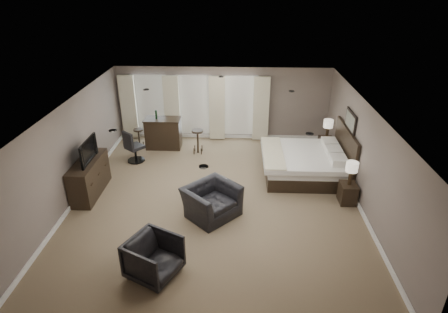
{
  "coord_description": "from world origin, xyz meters",
  "views": [
    {
      "loc": [
        0.57,
        -8.49,
        5.48
      ],
      "look_at": [
        0.2,
        0.4,
        1.1
      ],
      "focal_mm": 30.0,
      "sensor_mm": 36.0,
      "label": 1
    }
  ],
  "objects_px": {
    "nightstand_near": "(348,193)",
    "bar_stool_left": "(139,138)",
    "armchair_far": "(154,256)",
    "desk_chair": "(135,146)",
    "armchair_near": "(211,196)",
    "dresser": "(89,177)",
    "bed": "(307,152)",
    "bar_stool_right": "(198,141)",
    "lamp_near": "(351,173)",
    "tv": "(86,159)",
    "bar_counter": "(163,133)",
    "lamp_far": "(328,129)",
    "nightstand_far": "(325,146)"
  },
  "relations": [
    {
      "from": "nightstand_near",
      "to": "desk_chair",
      "type": "bearing_deg",
      "value": 160.8
    },
    {
      "from": "dresser",
      "to": "armchair_near",
      "type": "height_order",
      "value": "armchair_near"
    },
    {
      "from": "armchair_near",
      "to": "bar_counter",
      "type": "xyz_separation_m",
      "value": [
        -1.94,
        3.97,
        -0.0
      ]
    },
    {
      "from": "tv",
      "to": "armchair_far",
      "type": "height_order",
      "value": "tv"
    },
    {
      "from": "nightstand_near",
      "to": "bar_stool_left",
      "type": "relative_size",
      "value": 0.79
    },
    {
      "from": "bar_counter",
      "to": "desk_chair",
      "type": "height_order",
      "value": "bar_counter"
    },
    {
      "from": "bar_stool_right",
      "to": "lamp_near",
      "type": "bearing_deg",
      "value": -34.01
    },
    {
      "from": "desk_chair",
      "to": "armchair_near",
      "type": "bearing_deg",
      "value": 171.77
    },
    {
      "from": "tv",
      "to": "bar_counter",
      "type": "xyz_separation_m",
      "value": [
        1.45,
        3.08,
        -0.52
      ]
    },
    {
      "from": "tv",
      "to": "dresser",
      "type": "bearing_deg",
      "value": 0.0
    },
    {
      "from": "dresser",
      "to": "armchair_far",
      "type": "distance_m",
      "value": 3.86
    },
    {
      "from": "bed",
      "to": "bar_stool_left",
      "type": "relative_size",
      "value": 3.4
    },
    {
      "from": "nightstand_near",
      "to": "lamp_near",
      "type": "xyz_separation_m",
      "value": [
        0.0,
        0.0,
        0.59
      ]
    },
    {
      "from": "armchair_near",
      "to": "bar_stool_left",
      "type": "relative_size",
      "value": 1.77
    },
    {
      "from": "armchair_far",
      "to": "dresser",
      "type": "bearing_deg",
      "value": 65.27
    },
    {
      "from": "dresser",
      "to": "bed",
      "type": "bearing_deg",
      "value": 11.97
    },
    {
      "from": "nightstand_near",
      "to": "bar_counter",
      "type": "relative_size",
      "value": 0.44
    },
    {
      "from": "bed",
      "to": "desk_chair",
      "type": "bearing_deg",
      "value": 172.42
    },
    {
      "from": "nightstand_near",
      "to": "desk_chair",
      "type": "xyz_separation_m",
      "value": [
        -6.19,
        2.15,
        0.26
      ]
    },
    {
      "from": "desk_chair",
      "to": "tv",
      "type": "bearing_deg",
      "value": 108.83
    },
    {
      "from": "armchair_far",
      "to": "desk_chair",
      "type": "relative_size",
      "value": 0.88
    },
    {
      "from": "armchair_near",
      "to": "dresser",
      "type": "bearing_deg",
      "value": 119.54
    },
    {
      "from": "bar_counter",
      "to": "dresser",
      "type": "bearing_deg",
      "value": -115.18
    },
    {
      "from": "armchair_near",
      "to": "bar_stool_left",
      "type": "xyz_separation_m",
      "value": [
        -2.79,
        3.92,
        -0.19
      ]
    },
    {
      "from": "nightstand_far",
      "to": "desk_chair",
      "type": "bearing_deg",
      "value": -173.13
    },
    {
      "from": "armchair_far",
      "to": "nightstand_near",
      "type": "bearing_deg",
      "value": -30.89
    },
    {
      "from": "bed",
      "to": "nightstand_near",
      "type": "height_order",
      "value": "bed"
    },
    {
      "from": "desk_chair",
      "to": "lamp_far",
      "type": "bearing_deg",
      "value": -134.04
    },
    {
      "from": "bed",
      "to": "nightstand_near",
      "type": "relative_size",
      "value": 4.32
    },
    {
      "from": "lamp_near",
      "to": "desk_chair",
      "type": "relative_size",
      "value": 0.6
    },
    {
      "from": "nightstand_far",
      "to": "bar_stool_left",
      "type": "relative_size",
      "value": 0.86
    },
    {
      "from": "dresser",
      "to": "nightstand_near",
      "type": "bearing_deg",
      "value": -1.42
    },
    {
      "from": "bed",
      "to": "bar_stool_right",
      "type": "bearing_deg",
      "value": 157.12
    },
    {
      "from": "nightstand_far",
      "to": "armchair_near",
      "type": "height_order",
      "value": "armchair_near"
    },
    {
      "from": "lamp_far",
      "to": "bar_counter",
      "type": "bearing_deg",
      "value": 176.36
    },
    {
      "from": "bed",
      "to": "nightstand_near",
      "type": "bearing_deg",
      "value": -58.46
    },
    {
      "from": "bar_stool_left",
      "to": "desk_chair",
      "type": "xyz_separation_m",
      "value": [
        0.14,
        -1.04,
        0.19
      ]
    },
    {
      "from": "lamp_far",
      "to": "armchair_near",
      "type": "bearing_deg",
      "value": -134.28
    },
    {
      "from": "lamp_near",
      "to": "dresser",
      "type": "xyz_separation_m",
      "value": [
        -6.92,
        0.17,
        -0.37
      ]
    },
    {
      "from": "dresser",
      "to": "bar_stool_right",
      "type": "height_order",
      "value": "dresser"
    },
    {
      "from": "nightstand_far",
      "to": "lamp_far",
      "type": "height_order",
      "value": "lamp_far"
    },
    {
      "from": "tv",
      "to": "lamp_near",
      "type": "bearing_deg",
      "value": -91.42
    },
    {
      "from": "nightstand_near",
      "to": "tv",
      "type": "xyz_separation_m",
      "value": [
        -6.92,
        0.17,
        0.79
      ]
    },
    {
      "from": "nightstand_near",
      "to": "armchair_far",
      "type": "distance_m",
      "value": 5.35
    },
    {
      "from": "lamp_near",
      "to": "tv",
      "type": "xyz_separation_m",
      "value": [
        -6.92,
        0.17,
        0.19
      ]
    },
    {
      "from": "nightstand_near",
      "to": "bar_stool_left",
      "type": "xyz_separation_m",
      "value": [
        -6.32,
        3.2,
        0.07
      ]
    },
    {
      "from": "tv",
      "to": "nightstand_near",
      "type": "bearing_deg",
      "value": -91.42
    },
    {
      "from": "tv",
      "to": "bar_stool_right",
      "type": "height_order",
      "value": "tv"
    },
    {
      "from": "armchair_near",
      "to": "tv",
      "type": "bearing_deg",
      "value": 119.54
    },
    {
      "from": "nightstand_near",
      "to": "bar_stool_right",
      "type": "height_order",
      "value": "bar_stool_right"
    }
  ]
}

